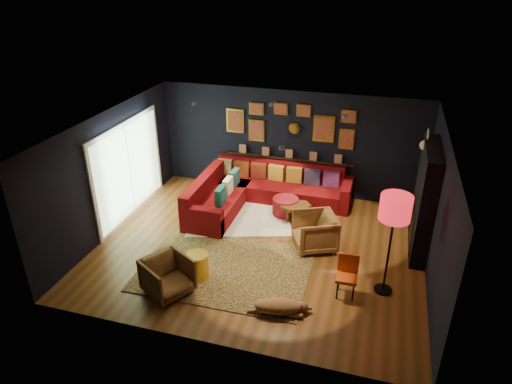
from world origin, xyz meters
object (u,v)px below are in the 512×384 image
(coffee_table, at_px, (295,208))
(gold_stool, at_px, (198,266))
(armchair_left, at_px, (167,275))
(pouf, at_px, (285,206))
(sectional, at_px, (255,192))
(orange_chair, at_px, (347,272))
(dog, at_px, (278,304))
(armchair_right, at_px, (315,230))
(floor_lamp, at_px, (395,212))

(coffee_table, relative_size, gold_stool, 1.71)
(armchair_left, bearing_deg, pouf, 8.72)
(sectional, bearing_deg, gold_stool, -93.87)
(orange_chair, distance_m, dog, 1.35)
(sectional, relative_size, armchair_left, 4.48)
(orange_chair, bearing_deg, armchair_right, 120.18)
(floor_lamp, bearing_deg, gold_stool, -170.37)
(coffee_table, distance_m, gold_stool, 2.89)
(armchair_left, relative_size, dog, 0.70)
(gold_stool, relative_size, floor_lamp, 0.27)
(pouf, relative_size, gold_stool, 1.16)
(armchair_left, distance_m, armchair_right, 3.09)
(floor_lamp, height_order, dog, floor_lamp)
(gold_stool, bearing_deg, dog, -17.60)
(pouf, height_order, dog, pouf)
(sectional, xyz_separation_m, armchair_left, (-0.54, -3.63, 0.06))
(coffee_table, distance_m, armchair_right, 1.16)
(pouf, distance_m, orange_chair, 2.97)
(dog, bearing_deg, floor_lamp, 19.80)
(pouf, xyz_separation_m, floor_lamp, (2.30, -2.21, 1.39))
(armchair_left, bearing_deg, floor_lamp, -42.20)
(armchair_left, distance_m, gold_stool, 0.65)
(armchair_right, distance_m, dog, 2.16)
(orange_chair, bearing_deg, floor_lamp, 19.92)
(armchair_right, bearing_deg, sectional, -155.65)
(pouf, bearing_deg, floor_lamp, -43.84)
(floor_lamp, bearing_deg, sectional, 141.05)
(armchair_right, bearing_deg, gold_stool, -74.16)
(coffee_table, xyz_separation_m, dog, (0.37, -3.11, -0.13))
(pouf, height_order, gold_stool, gold_stool)
(armchair_right, bearing_deg, armchair_left, -70.38)
(gold_stool, bearing_deg, pouf, 69.75)
(sectional, bearing_deg, pouf, -20.75)
(pouf, xyz_separation_m, dog, (0.64, -3.30, -0.04))
(sectional, relative_size, armchair_right, 4.17)
(armchair_right, height_order, dog, armchair_right)
(sectional, distance_m, floor_lamp, 4.21)
(dog, bearing_deg, coffee_table, 83.29)
(sectional, xyz_separation_m, armchair_right, (1.69, -1.48, 0.09))
(sectional, bearing_deg, armchair_left, -98.44)
(orange_chair, bearing_deg, gold_stool, -174.60)
(coffee_table, height_order, armchair_right, armchair_right)
(coffee_table, distance_m, orange_chair, 2.67)
(armchair_left, height_order, dog, armchair_left)
(coffee_table, height_order, gold_stool, gold_stool)
(pouf, distance_m, armchair_left, 3.59)
(floor_lamp, bearing_deg, armchair_right, 143.93)
(pouf, bearing_deg, gold_stool, -110.25)
(pouf, distance_m, floor_lamp, 3.48)
(sectional, height_order, armchair_right, sectional)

